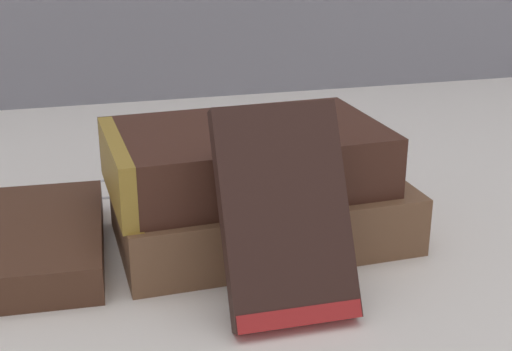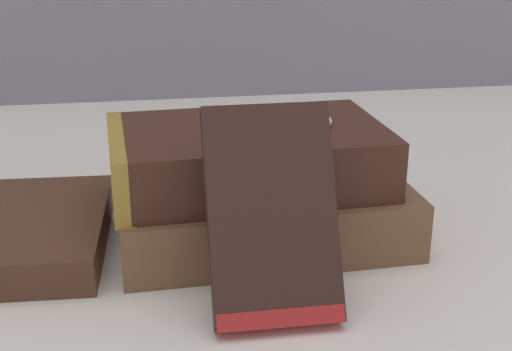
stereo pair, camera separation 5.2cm
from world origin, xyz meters
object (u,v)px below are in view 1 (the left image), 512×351
at_px(book_flat_top, 239,157).
at_px(book_leaning_front, 285,221).
at_px(book_flat_bottom, 255,212).
at_px(reading_glasses, 134,182).
at_px(pocket_watch, 295,120).

distance_m(book_flat_top, book_leaning_front, 0.11).
distance_m(book_flat_bottom, book_leaning_front, 0.12).
bearing_deg(book_leaning_front, book_flat_top, 92.60).
bearing_deg(book_leaning_front, book_flat_bottom, 86.13).
xyz_separation_m(book_leaning_front, reading_glasses, (-0.08, 0.26, -0.06)).
distance_m(book_leaning_front, reading_glasses, 0.28).
relative_size(book_flat_top, book_leaning_front, 1.63).
xyz_separation_m(book_flat_top, reading_glasses, (-0.07, 0.15, -0.07)).
height_order(book_flat_bottom, book_flat_top, book_flat_top).
bearing_deg(reading_glasses, book_flat_top, -80.76).
bearing_deg(pocket_watch, reading_glasses, 129.65).
distance_m(book_flat_bottom, pocket_watch, 0.08).
bearing_deg(reading_glasses, book_leaning_front, -90.38).
bearing_deg(reading_glasses, book_flat_bottom, -77.48).
height_order(book_leaning_front, pocket_watch, book_leaning_front).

